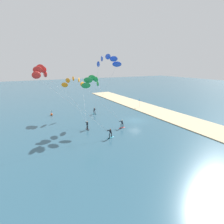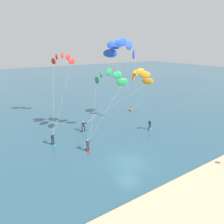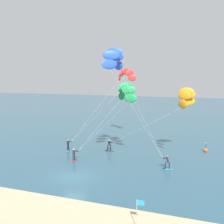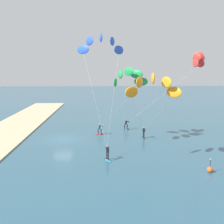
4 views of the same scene
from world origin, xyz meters
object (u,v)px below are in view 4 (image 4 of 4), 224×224
at_px(kitesurfer_mid_water, 127,79).
at_px(kitesurfer_downwind, 194,64).
at_px(kitesurfer_nearshore, 101,47).
at_px(kitesurfer_far_out, 152,88).
at_px(marker_buoy, 210,169).

distance_m(kitesurfer_mid_water, kitesurfer_downwind, 10.34).
relative_size(kitesurfer_mid_water, kitesurfer_downwind, 0.83).
xyz_separation_m(kitesurfer_nearshore, kitesurfer_mid_water, (-0.11, 3.29, -3.94)).
height_order(kitesurfer_nearshore, kitesurfer_far_out, kitesurfer_nearshore).
distance_m(kitesurfer_mid_water, kitesurfer_far_out, 7.56).
xyz_separation_m(kitesurfer_far_out, marker_buoy, (2.80, 5.24, -7.61)).
bearing_deg(kitesurfer_mid_water, kitesurfer_far_out, 14.55).
bearing_deg(marker_buoy, kitesurfer_nearshore, -133.76).
relative_size(kitesurfer_nearshore, kitesurfer_far_out, 1.13).
relative_size(kitesurfer_nearshore, marker_buoy, 10.30).
distance_m(kitesurfer_nearshore, kitesurfer_downwind, 13.45).
distance_m(kitesurfer_far_out, kitesurfer_downwind, 13.38).
height_order(kitesurfer_nearshore, kitesurfer_downwind, kitesurfer_nearshore).
bearing_deg(kitesurfer_far_out, kitesurfer_nearshore, -144.21).
distance_m(kitesurfer_nearshore, marker_buoy, 18.86).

